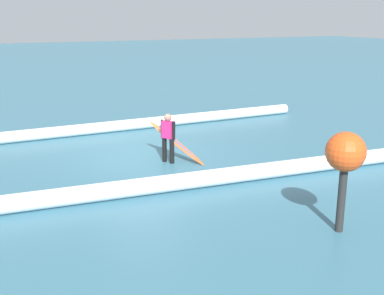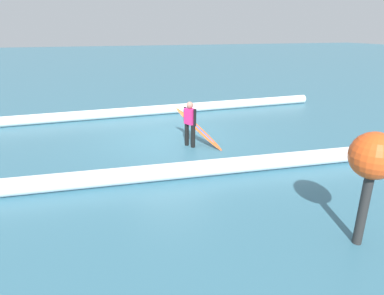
# 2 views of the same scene
# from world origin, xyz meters

# --- Properties ---
(ground_plane) EXTENTS (137.38, 137.38, 0.00)m
(ground_plane) POSITION_xyz_m (0.00, 0.00, 0.00)
(ground_plane) COLOR #35687C
(surfer) EXTENTS (0.34, 0.49, 1.47)m
(surfer) POSITION_xyz_m (-0.43, 0.86, 0.82)
(surfer) COLOR black
(surfer) RESTS_ON ground_plane
(surfboard) EXTENTS (1.22, 1.96, 1.09)m
(surfboard) POSITION_xyz_m (-0.77, 0.68, 0.52)
(surfboard) COLOR #E55926
(surfboard) RESTS_ON ground_plane
(channel_buoy) EXTENTS (0.79, 0.79, 2.07)m
(channel_buoy) POSITION_xyz_m (-1.73, 6.70, 1.61)
(channel_buoy) COLOR #262626
(channel_buoy) RESTS_ON ground_plane
(wave_crest_foreground) EXTENTS (21.96, 0.78, 0.41)m
(wave_crest_foreground) POSITION_xyz_m (2.96, -3.55, 0.21)
(wave_crest_foreground) COLOR white
(wave_crest_foreground) RESTS_ON ground_plane
(wave_crest_midground) EXTENTS (17.06, 1.70, 0.43)m
(wave_crest_midground) POSITION_xyz_m (-2.94, 3.39, 0.22)
(wave_crest_midground) COLOR white
(wave_crest_midground) RESTS_ON ground_plane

